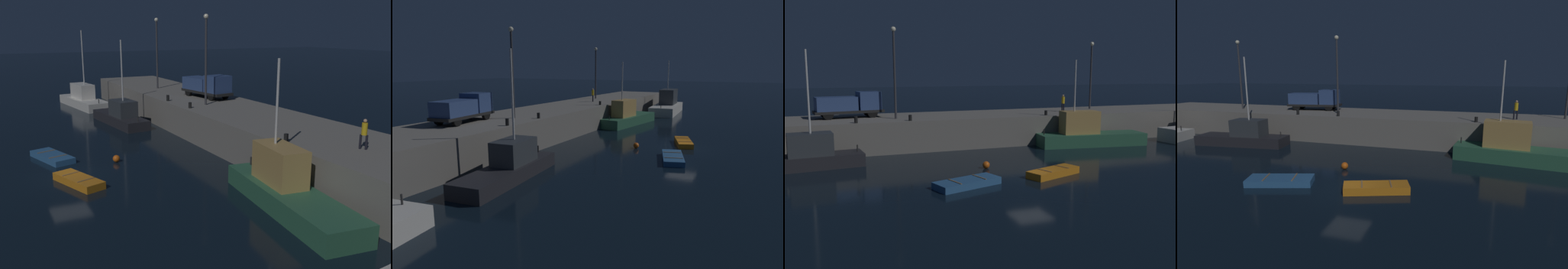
% 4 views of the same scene
% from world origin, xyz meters
% --- Properties ---
extents(ground_plane, '(320.00, 320.00, 0.00)m').
position_xyz_m(ground_plane, '(0.00, 0.00, 0.00)').
color(ground_plane, black).
extents(pier_quay, '(64.72, 7.82, 2.71)m').
position_xyz_m(pier_quay, '(0.00, 14.96, 1.36)').
color(pier_quay, gray).
rests_on(pier_quay, ground).
extents(fishing_boat_blue, '(10.38, 4.00, 7.88)m').
position_xyz_m(fishing_boat_blue, '(10.60, 9.41, 1.03)').
color(fishing_boat_blue, '#2D6647').
rests_on(fishing_boat_blue, ground).
extents(fishing_boat_white, '(9.07, 3.33, 8.38)m').
position_xyz_m(fishing_boat_white, '(-13.98, 8.06, 0.88)').
color(fishing_boat_white, '#232328').
rests_on(fishing_boat_white, ground).
extents(dinghy_orange_near, '(4.38, 2.70, 0.46)m').
position_xyz_m(dinghy_orange_near, '(-4.43, -0.27, 0.21)').
color(dinghy_orange_near, '#2D6099').
rests_on(dinghy_orange_near, ground).
extents(rowboat_white_mid, '(4.11, 2.56, 0.51)m').
position_xyz_m(rowboat_white_mid, '(1.78, 0.27, 0.23)').
color(rowboat_white_mid, orange).
rests_on(rowboat_white_mid, ground).
extents(mooring_buoy_near, '(0.52, 0.52, 0.52)m').
position_xyz_m(mooring_buoy_near, '(-1.68, 3.76, 0.26)').
color(mooring_buoy_near, orange).
rests_on(mooring_buoy_near, ground).
extents(lamp_post_east, '(0.44, 0.44, 7.95)m').
position_xyz_m(lamp_post_east, '(-6.48, 13.69, 7.36)').
color(lamp_post_east, '#38383D').
rests_on(lamp_post_east, pier_quay).
extents(lamp_post_central, '(0.44, 0.44, 7.32)m').
position_xyz_m(lamp_post_central, '(15.43, 16.28, 7.03)').
color(lamp_post_central, '#38383D').
rests_on(lamp_post_central, pier_quay).
extents(utility_truck, '(6.22, 2.88, 2.33)m').
position_xyz_m(utility_truck, '(-10.23, 15.86, 3.93)').
color(utility_truck, black).
rests_on(utility_truck, pier_quay).
extents(dockworker, '(0.44, 0.44, 1.76)m').
position_xyz_m(dockworker, '(10.92, 14.47, 3.72)').
color(dockworker, black).
rests_on(dockworker, pier_quay).
extents(bollard_west, '(0.28, 0.28, 0.56)m').
position_xyz_m(bollard_west, '(-10.02, 11.50, 2.99)').
color(bollard_west, black).
rests_on(bollard_west, pier_quay).
extents(bollard_central, '(0.28, 0.28, 0.50)m').
position_xyz_m(bollard_central, '(-5.58, 11.66, 2.97)').
color(bollard_central, black).
rests_on(bollard_central, pier_quay).
extents(bollard_east, '(0.28, 0.28, 0.46)m').
position_xyz_m(bollard_east, '(7.44, 11.74, 2.94)').
color(bollard_east, black).
rests_on(bollard_east, pier_quay).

